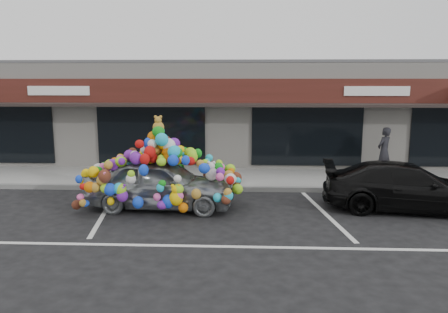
{
  "coord_description": "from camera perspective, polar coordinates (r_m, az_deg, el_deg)",
  "views": [
    {
      "loc": [
        0.59,
        -11.24,
        3.56
      ],
      "look_at": [
        0.02,
        1.4,
        1.33
      ],
      "focal_mm": 35.0,
      "sensor_mm": 36.0,
      "label": 1
    }
  ],
  "objects": [
    {
      "name": "ground",
      "position": [
        11.8,
        -0.39,
        -7.56
      ],
      "size": [
        90.0,
        90.0,
        0.0
      ],
      "primitive_type": "plane",
      "color": "black",
      "rests_on": "ground"
    },
    {
      "name": "toy_car",
      "position": [
        12.3,
        -8.34,
        -2.72
      ],
      "size": [
        3.01,
        4.52,
        2.58
      ],
      "rotation": [
        0.0,
        0.0,
        1.52
      ],
      "color": "#B7BEC3",
      "rests_on": "ground"
    },
    {
      "name": "lane_line",
      "position": [
        9.72,
        10.98,
        -11.65
      ],
      "size": [
        14.0,
        0.12,
        0.01
      ],
      "primitive_type": "cube",
      "color": "silver",
      "rests_on": "ground"
    },
    {
      "name": "pedestrian_a",
      "position": [
        16.86,
        20.17,
        0.68
      ],
      "size": [
        0.74,
        0.72,
        1.72
      ],
      "primitive_type": "imported",
      "rotation": [
        0.0,
        0.0,
        3.87
      ],
      "color": "black",
      "rests_on": "sidewalk"
    },
    {
      "name": "parking_stripe_mid",
      "position": [
        12.18,
        13.04,
        -7.25
      ],
      "size": [
        0.73,
        4.37,
        0.01
      ],
      "primitive_type": "cube",
      "rotation": [
        0.0,
        0.0,
        0.14
      ],
      "color": "silver",
      "rests_on": "ground"
    },
    {
      "name": "parking_stripe_left",
      "position": [
        12.57,
        -15.18,
        -6.8
      ],
      "size": [
        0.73,
        4.37,
        0.01
      ],
      "primitive_type": "cube",
      "rotation": [
        0.0,
        0.0,
        0.14
      ],
      "color": "silver",
      "rests_on": "ground"
    },
    {
      "name": "sidewalk",
      "position": [
        15.64,
        0.38,
        -2.88
      ],
      "size": [
        26.0,
        3.0,
        0.15
      ],
      "primitive_type": "cube",
      "color": "gray",
      "rests_on": "ground"
    },
    {
      "name": "black_sedan",
      "position": [
        13.04,
        22.73,
        -3.68
      ],
      "size": [
        2.41,
        4.71,
        1.31
      ],
      "primitive_type": "imported",
      "rotation": [
        0.0,
        0.0,
        1.44
      ],
      "color": "black",
      "rests_on": "ground"
    },
    {
      "name": "shop_building",
      "position": [
        19.74,
        0.89,
        5.93
      ],
      "size": [
        24.0,
        7.2,
        4.31
      ],
      "color": "silver",
      "rests_on": "ground"
    },
    {
      "name": "kerb",
      "position": [
        14.19,
        0.14,
        -4.23
      ],
      "size": [
        26.0,
        0.18,
        0.16
      ],
      "primitive_type": "cube",
      "color": "slate",
      "rests_on": "ground"
    }
  ]
}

